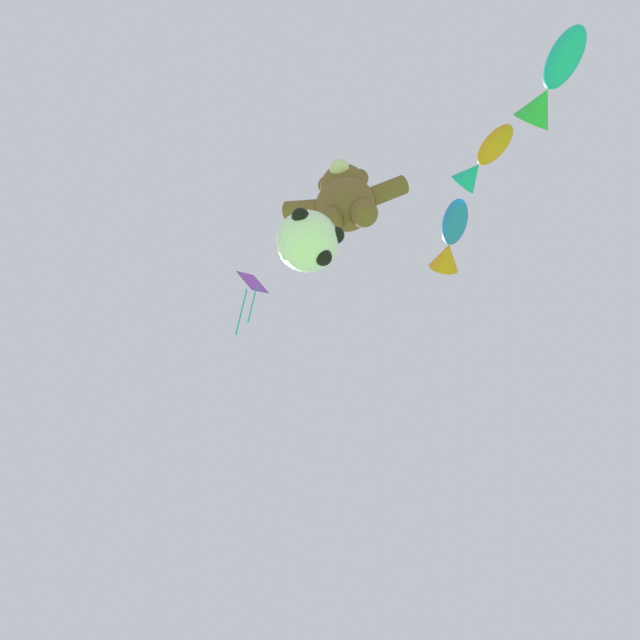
{
  "coord_description": "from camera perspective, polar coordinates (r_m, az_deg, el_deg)",
  "views": [
    {
      "loc": [
        0.33,
        -0.5,
        1.07
      ],
      "look_at": [
        -0.77,
        4.21,
        9.48
      ],
      "focal_mm": 35.0,
      "sensor_mm": 36.0,
      "label": 1
    }
  ],
  "objects": [
    {
      "name": "fish_kite_tangerine",
      "position": [
        14.3,
        14.64,
        13.98
      ],
      "size": [
        1.52,
        1.46,
        0.61
      ],
      "color": "orange"
    },
    {
      "name": "soccer_ball_kite",
      "position": [
        9.9,
        -1.09,
        7.2
      ],
      "size": [
        1.09,
        1.09,
        1.01
      ],
      "color": "white"
    },
    {
      "name": "fish_kite_teal",
      "position": [
        13.65,
        20.4,
        19.71
      ],
      "size": [
        1.6,
        1.94,
        0.76
      ],
      "color": "#19ADB2"
    },
    {
      "name": "fish_kite_cobalt",
      "position": [
        14.8,
        11.83,
        7.22
      ],
      "size": [
        1.19,
        1.83,
        0.7
      ],
      "color": "blue"
    },
    {
      "name": "diamond_kite",
      "position": [
        14.4,
        -6.32,
        2.84
      ],
      "size": [
        0.6,
        0.74,
        2.81
      ],
      "color": "purple"
    },
    {
      "name": "teddy_bear_kite",
      "position": [
        11.57,
        2.28,
        11.03
      ],
      "size": [
        2.34,
        1.03,
        2.37
      ],
      "color": "brown"
    }
  ]
}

